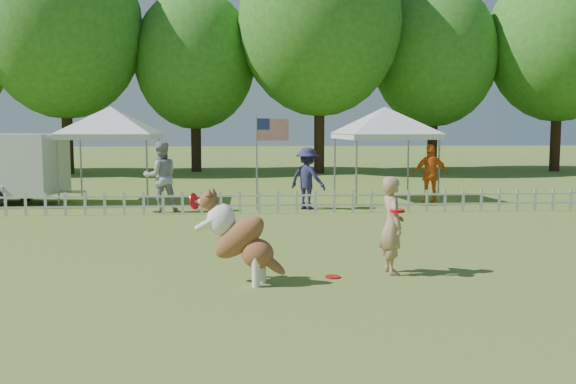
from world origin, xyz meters
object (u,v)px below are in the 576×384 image
Objects in this scene: dog at (241,238)px; spectator_c at (431,175)px; handler at (392,225)px; spectator_b at (308,178)px; canopy_tent_left at (112,155)px; canopy_tent_right at (384,155)px; spectator_a at (161,177)px; frisbee_on_turf at (333,277)px; flag_pole at (257,164)px.

spectator_c is (5.52, 9.02, 0.20)m from dog.
spectator_b is (-0.54, 7.84, 0.09)m from handler.
canopy_tent_left is 1.00× the size of canopy_tent_right.
dog is at bearing 86.73° from spectator_a.
frisbee_on_turf is 0.14× the size of spectator_b.
handler is 0.81× the size of spectator_a.
flag_pole reaches higher than spectator_a.
spectator_a reaches higher than frisbee_on_turf.
spectator_a is (-4.54, 7.54, 0.18)m from handler.
handler is 8.80m from spectator_a.
spectator_b reaches higher than handler.
canopy_tent_right is at bearing -16.31° from handler.
canopy_tent_right is 1.73m from spectator_c.
canopy_tent_left is at bearing 133.18° from dog.
flag_pole is at bearing 9.67° from handler.
handler reaches higher than dog.
canopy_tent_right is 1.10× the size of flag_pole.
flag_pole is (-0.99, 7.93, 1.27)m from frisbee_on_turf.
handler is 0.60× the size of flag_pole.
handler is at bearing 102.63° from spectator_a.
dog is 11.15m from canopy_tent_right.
spectator_c is (3.69, 0.70, 0.03)m from spectator_b.
dog is at bearing -119.45° from canopy_tent_right.
spectator_c is at bearing 169.01° from spectator_a.
flag_pole is at bearing -27.79° from canopy_tent_left.
spectator_c is (5.10, 0.82, -0.39)m from flag_pole.
canopy_tent_left is 6.23m from spectator_b.
frisbee_on_turf is at bearing -61.86° from canopy_tent_left.
spectator_a is at bearing 114.73° from frisbee_on_turf.
canopy_tent_left is at bearing -8.27° from spectator_c.
spectator_a is (-2.58, -0.18, -0.33)m from flag_pole.
dog is 0.72× the size of spectator_a.
flag_pole is 1.48m from spectator_b.
spectator_b is (5.79, -2.25, -0.56)m from canopy_tent_left.
spectator_a is 4.00m from spectator_b.
frisbee_on_turf is at bearing -112.89° from canopy_tent_right.
flag_pole is at bearing 97.13° from frisbee_on_turf.
spectator_c is at bearing -129.16° from spectator_b.
handler is 0.90× the size of spectator_b.
handler is at bearing -90.62° from flag_pole.
canopy_tent_left is 3.15m from spectator_a.
spectator_b is at bearing -149.61° from canopy_tent_right.
handler is at bearing 12.45° from frisbee_on_turf.
dog is 0.49× the size of canopy_tent_right.
canopy_tent_left is (-3.96, 10.56, 0.73)m from dog.
spectator_a is (-2.17, 8.02, 0.26)m from dog.
spectator_c reaches higher than dog.
canopy_tent_right is at bearing 73.28° from frisbee_on_turf.
canopy_tent_right reaches higher than handler.
flag_pole reaches higher than handler.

